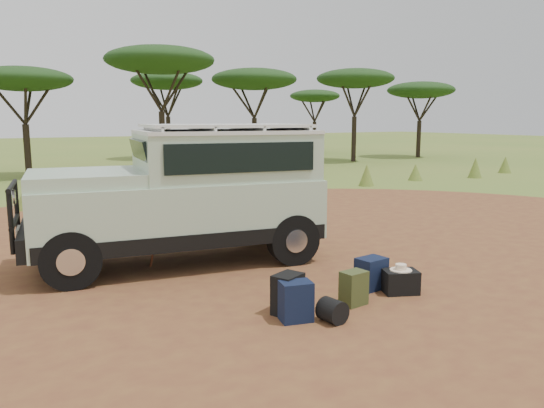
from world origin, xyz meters
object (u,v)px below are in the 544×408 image
backpack_black (288,294)px  backpack_navy (296,302)px  backpack_olive (354,288)px  duffel_navy (371,273)px  walking_staff (158,227)px  safari_vehicle (187,197)px  hard_case (400,282)px

backpack_black → backpack_navy: backpack_black is taller
backpack_olive → duffel_navy: 0.81m
duffel_navy → backpack_olive: bearing=-155.7°
backpack_olive → duffel_navy: duffel_navy is taller
walking_staff → backpack_black: walking_staff is taller
safari_vehicle → backpack_olive: bearing=-62.5°
backpack_black → duffel_navy: backpack_black is taller
backpack_navy → hard_case: (1.96, 0.14, -0.09)m
backpack_olive → duffel_navy: (0.69, 0.43, 0.00)m
walking_staff → hard_case: size_ratio=3.12×
walking_staff → backpack_olive: size_ratio=3.21×
backpack_navy → duffel_navy: size_ratio=1.08×
backpack_black → backpack_olive: size_ratio=1.13×
safari_vehicle → walking_staff: size_ratio=3.42×
safari_vehicle → walking_staff: (-0.64, -0.22, -0.45)m
backpack_olive → backpack_navy: bearing=178.3°
backpack_black → backpack_olive: backpack_black is taller
safari_vehicle → backpack_black: safari_vehicle is taller
backpack_navy → walking_staff: bearing=116.5°
backpack_black → backpack_navy: (-0.05, -0.27, -0.01)m
duffel_navy → safari_vehicle: bearing=114.8°
backpack_black → hard_case: size_ratio=1.10×
backpack_navy → backpack_olive: 1.03m
safari_vehicle → backpack_black: size_ratio=9.72×
backpack_navy → hard_case: bearing=17.2°
backpack_navy → duffel_navy: bearing=30.0°
backpack_black → walking_staff: bearing=82.1°
safari_vehicle → hard_case: bearing=-49.2°
safari_vehicle → walking_staff: bearing=-152.6°
safari_vehicle → duffel_navy: bearing=-49.2°
hard_case → backpack_black: bearing=-161.3°
walking_staff → duffel_navy: walking_staff is taller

